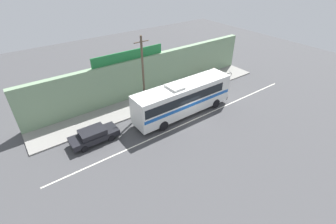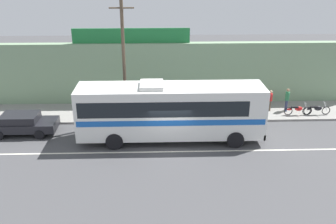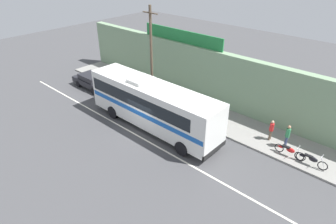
% 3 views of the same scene
% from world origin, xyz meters
% --- Properties ---
extents(ground_plane, '(70.00, 70.00, 0.00)m').
position_xyz_m(ground_plane, '(0.00, 0.00, 0.00)').
color(ground_plane, '#444447').
extents(sidewalk_slab, '(30.00, 3.60, 0.14)m').
position_xyz_m(sidewalk_slab, '(0.00, 5.20, 0.07)').
color(sidewalk_slab, gray).
rests_on(sidewalk_slab, ground_plane).
extents(storefront_facade, '(30.00, 0.70, 4.80)m').
position_xyz_m(storefront_facade, '(0.00, 7.35, 2.40)').
color(storefront_facade, gray).
rests_on(storefront_facade, ground_plane).
extents(storefront_billboard, '(8.73, 0.12, 1.10)m').
position_xyz_m(storefront_billboard, '(-2.62, 7.35, 5.35)').
color(storefront_billboard, '#1E7538').
rests_on(storefront_billboard, storefront_facade).
extents(road_center_stripe, '(30.00, 0.14, 0.01)m').
position_xyz_m(road_center_stripe, '(0.00, -0.80, 0.00)').
color(road_center_stripe, silver).
rests_on(road_center_stripe, ground_plane).
extents(intercity_bus, '(11.45, 2.66, 3.78)m').
position_xyz_m(intercity_bus, '(-0.01, 0.85, 2.07)').
color(intercity_bus, silver).
rests_on(intercity_bus, ground_plane).
extents(parked_car, '(4.43, 1.89, 1.37)m').
position_xyz_m(parked_car, '(-9.58, 2.01, 0.74)').
color(parked_car, black).
rests_on(parked_car, ground_plane).
extents(utility_pole, '(1.60, 0.22, 8.26)m').
position_xyz_m(utility_pole, '(-2.93, 3.81, 4.40)').
color(utility_pole, brown).
rests_on(utility_pole, sidewalk_slab).
extents(motorcycle_red, '(1.96, 0.56, 0.94)m').
position_xyz_m(motorcycle_red, '(9.36, 4.18, 0.57)').
color(motorcycle_red, black).
rests_on(motorcycle_red, sidewalk_slab).
extents(motorcycle_purple, '(1.96, 0.56, 0.94)m').
position_xyz_m(motorcycle_purple, '(10.79, 4.20, 0.57)').
color(motorcycle_purple, black).
rests_on(motorcycle_purple, sidewalk_slab).
extents(pedestrian_near_shop, '(0.30, 0.48, 1.75)m').
position_xyz_m(pedestrian_near_shop, '(8.82, 4.99, 1.16)').
color(pedestrian_near_shop, navy).
rests_on(pedestrian_near_shop, sidewalk_slab).
extents(pedestrian_far_left, '(0.30, 0.48, 1.58)m').
position_xyz_m(pedestrian_far_left, '(7.63, 5.13, 1.05)').
color(pedestrian_far_left, brown).
rests_on(pedestrian_far_left, sidewalk_slab).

